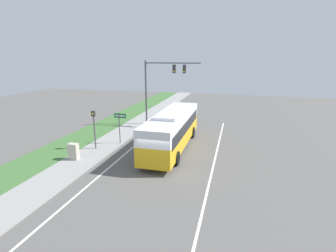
{
  "coord_description": "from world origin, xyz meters",
  "views": [
    {
      "loc": [
        4.91,
        -16.07,
        7.69
      ],
      "look_at": [
        -0.87,
        5.84,
        1.68
      ],
      "focal_mm": 28.0,
      "sensor_mm": 36.0,
      "label": 1
    }
  ],
  "objects_px": {
    "bus": "(172,128)",
    "signal_gantry": "(161,80)",
    "utility_cabinet": "(74,151)",
    "pedestrian_signal": "(94,124)",
    "street_sign": "(120,123)"
  },
  "relations": [
    {
      "from": "bus",
      "to": "signal_gantry",
      "type": "bearing_deg",
      "value": 113.34
    },
    {
      "from": "utility_cabinet",
      "to": "signal_gantry",
      "type": "bearing_deg",
      "value": 73.47
    },
    {
      "from": "signal_gantry",
      "to": "utility_cabinet",
      "type": "relative_size",
      "value": 5.9
    },
    {
      "from": "bus",
      "to": "pedestrian_signal",
      "type": "height_order",
      "value": "pedestrian_signal"
    },
    {
      "from": "signal_gantry",
      "to": "utility_cabinet",
      "type": "bearing_deg",
      "value": -106.53
    },
    {
      "from": "street_sign",
      "to": "utility_cabinet",
      "type": "bearing_deg",
      "value": -111.85
    },
    {
      "from": "bus",
      "to": "utility_cabinet",
      "type": "distance_m",
      "value": 8.13
    },
    {
      "from": "bus",
      "to": "street_sign",
      "type": "bearing_deg",
      "value": -177.9
    },
    {
      "from": "pedestrian_signal",
      "to": "utility_cabinet",
      "type": "relative_size",
      "value": 2.73
    },
    {
      "from": "bus",
      "to": "signal_gantry",
      "type": "xyz_separation_m",
      "value": [
        -3.07,
        7.13,
        3.34
      ]
    },
    {
      "from": "signal_gantry",
      "to": "street_sign",
      "type": "height_order",
      "value": "signal_gantry"
    },
    {
      "from": "signal_gantry",
      "to": "street_sign",
      "type": "xyz_separation_m",
      "value": [
        -1.7,
        -7.3,
        -3.17
      ]
    },
    {
      "from": "bus",
      "to": "street_sign",
      "type": "relative_size",
      "value": 3.89
    },
    {
      "from": "signal_gantry",
      "to": "utility_cabinet",
      "type": "height_order",
      "value": "signal_gantry"
    },
    {
      "from": "bus",
      "to": "utility_cabinet",
      "type": "height_order",
      "value": "bus"
    }
  ]
}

